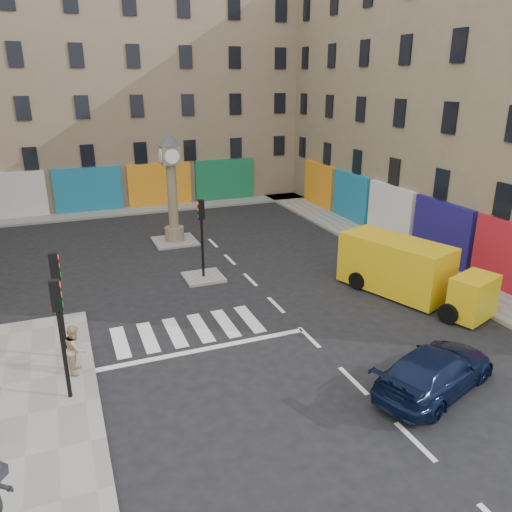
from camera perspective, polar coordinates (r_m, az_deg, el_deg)
ground at (r=17.90m, az=7.58°, el=-10.66°), size 120.00×120.00×0.00m
sidewalk_right at (r=29.97m, az=12.93°, el=1.83°), size 2.60×30.00×0.15m
sidewalk_far at (r=36.86m, az=-15.17°, el=4.95°), size 32.00×2.40×0.15m
island_near at (r=23.87m, az=-6.01°, el=-2.42°), size 1.80×1.80×0.12m
island_far at (r=29.37m, az=-9.25°, el=1.68°), size 2.40×2.40×0.12m
building_right at (r=32.68m, az=23.61°, el=16.36°), size 10.00×30.00×16.00m
building_far at (r=41.55m, az=-17.32°, el=18.13°), size 32.00×10.00×17.00m
traffic_light_left_near at (r=14.99m, az=-21.55°, el=-6.93°), size 0.28×0.22×3.70m
traffic_light_left_far at (r=17.19m, az=-21.73°, el=-3.53°), size 0.28×0.22×3.70m
traffic_light_island at (r=23.05m, az=-6.23°, el=3.42°), size 0.28×0.22×3.70m
clock_pillar at (r=28.50m, az=-9.63°, el=8.37°), size 1.20×1.20×6.10m
navy_sedan at (r=16.33m, az=19.84°, el=-12.19°), size 5.07×3.39×1.36m
yellow_van at (r=22.41m, az=16.97°, el=-1.58°), size 4.02×6.90×2.41m
pedestrian_tan at (r=16.95m, az=-19.93°, el=-9.91°), size 0.75×0.88×1.60m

